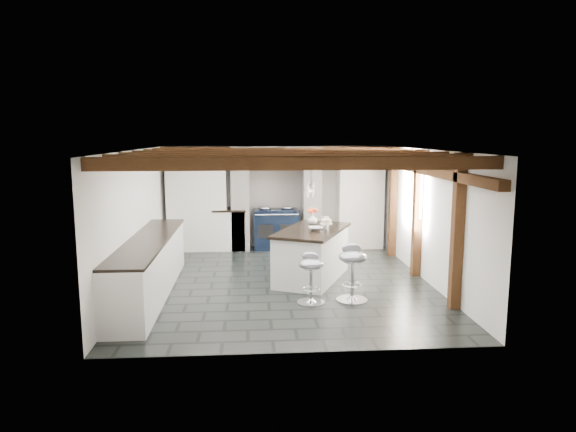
{
  "coord_description": "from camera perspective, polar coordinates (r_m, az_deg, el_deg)",
  "views": [
    {
      "loc": [
        -0.57,
        -8.71,
        2.54
      ],
      "look_at": [
        0.1,
        0.4,
        1.1
      ],
      "focal_mm": 32.0,
      "sensor_mm": 36.0,
      "label": 1
    }
  ],
  "objects": [
    {
      "name": "range_cooker",
      "position": [
        11.59,
        -1.32,
        -1.35
      ],
      "size": [
        1.0,
        0.63,
        0.99
      ],
      "color": "black",
      "rests_on": "ground"
    },
    {
      "name": "bar_stool_near",
      "position": [
        7.96,
        7.17,
        -5.55
      ],
      "size": [
        0.48,
        0.48,
        0.9
      ],
      "rotation": [
        0.0,
        0.0,
        -0.01
      ],
      "color": "silver",
      "rests_on": "ground"
    },
    {
      "name": "ground",
      "position": [
        9.09,
        -0.45,
        -7.27
      ],
      "size": [
        6.0,
        6.0,
        0.0
      ],
      "primitive_type": "plane",
      "color": "black",
      "rests_on": "ground"
    },
    {
      "name": "room_shell",
      "position": [
        10.23,
        -4.38,
        0.65
      ],
      "size": [
        6.0,
        6.03,
        6.0
      ],
      "color": "white",
      "rests_on": "ground"
    },
    {
      "name": "kitchen_island",
      "position": [
        9.14,
        2.69,
        -4.18
      ],
      "size": [
        1.63,
        2.06,
        1.21
      ],
      "rotation": [
        0.0,
        0.0,
        -0.43
      ],
      "color": "white",
      "rests_on": "ground"
    },
    {
      "name": "bar_stool_far",
      "position": [
        7.82,
        2.59,
        -6.27
      ],
      "size": [
        0.5,
        0.5,
        0.79
      ],
      "rotation": [
        0.0,
        0.0,
        -0.36
      ],
      "color": "silver",
      "rests_on": "ground"
    }
  ]
}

